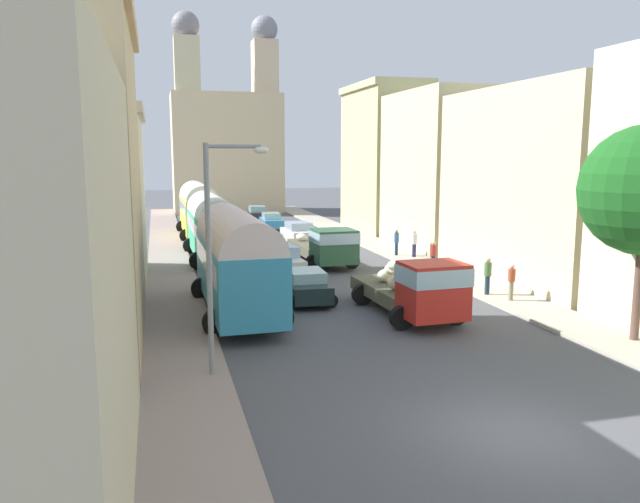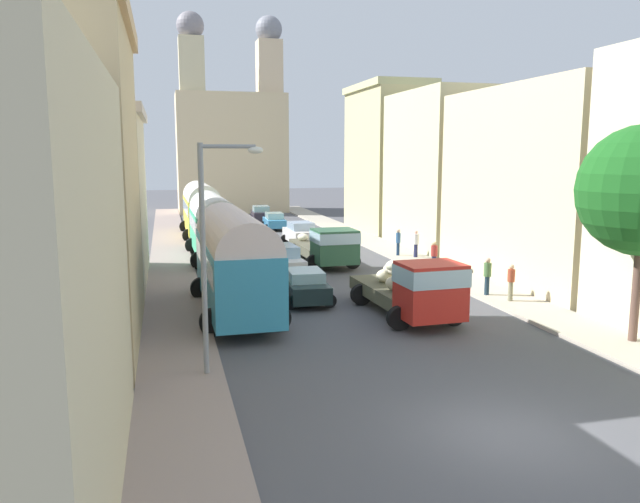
{
  "view_description": "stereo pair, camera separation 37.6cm",
  "coord_description": "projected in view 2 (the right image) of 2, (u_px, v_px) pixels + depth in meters",
  "views": [
    {
      "loc": [
        -7.88,
        -12.02,
        6.48
      ],
      "look_at": [
        0.0,
        17.69,
        1.62
      ],
      "focal_mm": 34.73,
      "sensor_mm": 36.0,
      "label": 1
    },
    {
      "loc": [
        -7.52,
        -12.12,
        6.48
      ],
      "look_at": [
        0.0,
        17.69,
        1.62
      ],
      "focal_mm": 34.73,
      "sensor_mm": 36.0,
      "label": 2
    }
  ],
  "objects": [
    {
      "name": "cargo_truck_1",
      "position": [
        327.0,
        246.0,
        35.96
      ],
      "size": [
        3.31,
        7.59,
        2.32
      ],
      "color": "#264F36",
      "rests_on": "ground"
    },
    {
      "name": "pedestrian_3",
      "position": [
        434.0,
        256.0,
        33.47
      ],
      "size": [
        0.49,
        0.49,
        1.8
      ],
      "color": "#22274A",
      "rests_on": "ground"
    },
    {
      "name": "sidewalk_right",
      "position": [
        390.0,
        249.0,
        42.03
      ],
      "size": [
        2.5,
        70.0,
        0.14
      ],
      "primitive_type": "cube",
      "color": "#B2A896",
      "rests_on": "ground"
    },
    {
      "name": "car_6",
      "position": [
        236.0,
        221.0,
        53.15
      ],
      "size": [
        2.23,
        4.27,
        1.56
      ],
      "color": "#2B2D2A",
      "rests_on": "ground"
    },
    {
      "name": "building_right_1",
      "position": [
        548.0,
        185.0,
        31.35
      ],
      "size": [
        5.8,
        12.51,
        9.8
      ],
      "color": "beige",
      "rests_on": "ground"
    },
    {
      "name": "pedestrian_0",
      "position": [
        511.0,
        281.0,
        26.85
      ],
      "size": [
        0.43,
        0.43,
        1.75
      ],
      "color": "#7A765A",
      "rests_on": "ground"
    },
    {
      "name": "ground_plane",
      "position": [
        285.0,
        254.0,
        40.29
      ],
      "size": [
        154.0,
        154.0,
        0.0
      ],
      "primitive_type": "plane",
      "color": "#4E4E53"
    },
    {
      "name": "car_0",
      "position": [
        301.0,
        233.0,
        44.6
      ],
      "size": [
        2.51,
        3.92,
        1.63
      ],
      "color": "silver",
      "rests_on": "ground"
    },
    {
      "name": "building_left_1",
      "position": [
        70.0,
        182.0,
        20.4
      ],
      "size": [
        4.44,
        9.37,
        11.05
      ],
      "color": "tan",
      "rests_on": "ground"
    },
    {
      "name": "cargo_truck_0",
      "position": [
        414.0,
        288.0,
        24.19
      ],
      "size": [
        3.31,
        6.89,
        2.52
      ],
      "color": "red",
      "rests_on": "ground"
    },
    {
      "name": "pedestrian_4",
      "position": [
        398.0,
        241.0,
        38.97
      ],
      "size": [
        0.37,
        0.37,
        1.81
      ],
      "color": "#182E4C",
      "rests_on": "ground"
    },
    {
      "name": "pedestrian_2",
      "position": [
        487.0,
        275.0,
        28.0
      ],
      "size": [
        0.46,
        0.46,
        1.84
      ],
      "color": "#1C303D",
      "rests_on": "ground"
    },
    {
      "name": "building_left_2",
      "position": [
        95.0,
        198.0,
        30.29
      ],
      "size": [
        5.08,
        10.27,
        8.63
      ],
      "color": "beige",
      "rests_on": "ground"
    },
    {
      "name": "sidewalk_left",
      "position": [
        171.0,
        258.0,
        38.53
      ],
      "size": [
        2.5,
        70.0,
        0.14
      ],
      "primitive_type": "cube",
      "color": "gray",
      "rests_on": "ground"
    },
    {
      "name": "car_4",
      "position": [
        283.0,
        260.0,
        33.28
      ],
      "size": [
        2.25,
        4.45,
        1.64
      ],
      "color": "silver",
      "rests_on": "ground"
    },
    {
      "name": "parked_bus_1",
      "position": [
        213.0,
        224.0,
        37.96
      ],
      "size": [
        3.32,
        9.8,
        4.02
      ],
      "color": "#359D6E",
      "rests_on": "ground"
    },
    {
      "name": "building_right_3",
      "position": [
        387.0,
        158.0,
        52.08
      ],
      "size": [
        5.15,
        9.52,
        12.21
      ],
      "color": "tan",
      "rests_on": "ground"
    },
    {
      "name": "parked_bus_2",
      "position": [
        201.0,
        207.0,
        48.63
      ],
      "size": [
        3.34,
        9.52,
        4.24
      ],
      "color": "yellow",
      "rests_on": "ground"
    },
    {
      "name": "building_right_2",
      "position": [
        445.0,
        171.0,
        42.4
      ],
      "size": [
        5.58,
        9.66,
        10.67
      ],
      "color": "beige",
      "rests_on": "ground"
    },
    {
      "name": "car_3",
      "position": [
        305.0,
        286.0,
        27.18
      ],
      "size": [
        2.37,
        3.75,
        1.45
      ],
      "color": "#1B2A28",
      "rests_on": "ground"
    },
    {
      "name": "distant_church",
      "position": [
        231.0,
        145.0,
        69.06
      ],
      "size": [
        11.93,
        6.86,
        21.26
      ],
      "color": "beige",
      "rests_on": "ground"
    },
    {
      "name": "car_2",
      "position": [
        261.0,
        214.0,
        59.25
      ],
      "size": [
        2.36,
        3.9,
        1.57
      ],
      "color": "#2C2630",
      "rests_on": "ground"
    },
    {
      "name": "parked_bus_0",
      "position": [
        235.0,
        257.0,
        24.99
      ],
      "size": [
        3.41,
        9.38,
        4.23
      ],
      "color": "teal",
      "rests_on": "ground"
    },
    {
      "name": "car_5",
      "position": [
        240.0,
        230.0,
        46.49
      ],
      "size": [
        2.25,
        4.31,
        1.59
      ],
      "color": "#4588BE",
      "rests_on": "ground"
    },
    {
      "name": "car_1",
      "position": [
        274.0,
        221.0,
        53.55
      ],
      "size": [
        2.22,
        3.89,
        1.46
      ],
      "color": "#398AC6",
      "rests_on": "ground"
    },
    {
      "name": "pedestrian_1",
      "position": [
        416.0,
        243.0,
        38.29
      ],
      "size": [
        0.53,
        0.53,
        1.79
      ],
      "color": "#212447",
      "rests_on": "ground"
    },
    {
      "name": "streetlamp_near",
      "position": [
        212.0,
        241.0,
        17.54
      ],
      "size": [
        1.84,
        0.28,
        6.79
      ],
      "color": "gray",
      "rests_on": "ground"
    }
  ]
}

